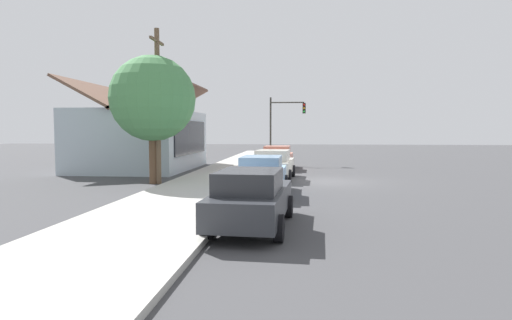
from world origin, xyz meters
TOP-DOWN VIEW (x-y plane):
  - ground_plane at (0.00, 0.00)m, footprint 120.00×120.00m
  - sidewalk_curb at (0.00, 5.60)m, footprint 60.00×4.20m
  - car_charcoal at (-10.91, 2.63)m, footprint 4.80×2.15m
  - car_skyblue at (-4.89, 2.87)m, footprint 4.60×2.00m
  - car_ivory at (0.61, 2.73)m, footprint 4.64×2.28m
  - car_coral at (6.78, 2.81)m, footprint 4.74×2.18m
  - storefront_building at (5.91, 11.98)m, footprint 10.24×7.04m
  - shade_tree at (-1.84, 8.48)m, footprint 4.15×4.15m
  - traffic_light_main at (11.25, 2.54)m, footprint 0.37×2.79m
  - utility_pole_wooden at (-1.93, 8.20)m, footprint 1.80×0.24m
  - fire_hydrant_red at (-2.31, 4.20)m, footprint 0.22×0.22m

SIDE VIEW (x-z plane):
  - ground_plane at x=0.00m, z-range 0.00..0.00m
  - sidewalk_curb at x=0.00m, z-range 0.00..0.16m
  - fire_hydrant_red at x=-2.31m, z-range 0.14..0.85m
  - car_skyblue at x=-4.89m, z-range 0.02..1.61m
  - car_charcoal at x=-10.91m, z-range 0.02..1.61m
  - car_ivory at x=0.61m, z-range 0.02..1.61m
  - car_coral at x=6.78m, z-range 0.02..1.61m
  - storefront_building at x=5.91m, z-range -0.82..5.03m
  - traffic_light_main at x=11.25m, z-range 0.89..6.09m
  - utility_pole_wooden at x=-1.93m, z-range 0.18..7.68m
  - shade_tree at x=-1.84m, z-range 1.03..7.27m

